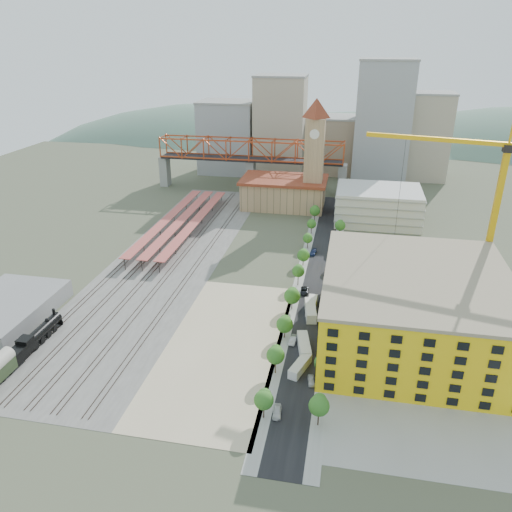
% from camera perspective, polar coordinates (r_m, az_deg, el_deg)
% --- Properties ---
extents(ground, '(400.00, 400.00, 0.00)m').
position_cam_1_polar(ground, '(153.07, 0.67, -3.86)').
color(ground, '#474C38').
rests_on(ground, ground).
extents(ballast_strip, '(36.00, 165.00, 0.06)m').
position_cam_1_polar(ballast_strip, '(177.30, -9.81, -0.18)').
color(ballast_strip, '#605E59').
rests_on(ballast_strip, ground).
extents(dirt_lot, '(28.00, 67.00, 0.06)m').
position_cam_1_polar(dirt_lot, '(127.39, -3.74, -10.17)').
color(dirt_lot, tan).
rests_on(dirt_lot, ground).
extents(street_asphalt, '(12.00, 170.00, 0.06)m').
position_cam_1_polar(street_asphalt, '(164.72, 7.11, -1.94)').
color(street_asphalt, black).
rests_on(street_asphalt, ground).
extents(sidewalk_west, '(3.00, 170.00, 0.04)m').
position_cam_1_polar(sidewalk_west, '(165.09, 5.20, -1.79)').
color(sidewalk_west, gray).
rests_on(sidewalk_west, ground).
extents(sidewalk_east, '(3.00, 170.00, 0.04)m').
position_cam_1_polar(sidewalk_east, '(164.54, 9.01, -2.09)').
color(sidewalk_east, gray).
rests_on(sidewalk_east, ground).
extents(construction_pad, '(50.00, 90.00, 0.06)m').
position_cam_1_polar(construction_pad, '(135.43, 18.37, -9.23)').
color(construction_pad, gray).
rests_on(construction_pad, ground).
extents(rail_tracks, '(26.56, 160.00, 0.18)m').
position_cam_1_polar(rail_tracks, '(177.87, -10.35, -0.09)').
color(rail_tracks, '#382B23').
rests_on(rail_tracks, ground).
extents(platform_canopies, '(16.00, 80.00, 4.12)m').
position_cam_1_polar(platform_canopies, '(201.40, -8.54, 4.10)').
color(platform_canopies, '#B35145').
rests_on(platform_canopies, ground).
extents(station_hall, '(38.00, 24.00, 13.10)m').
position_cam_1_polar(station_hall, '(226.66, 3.21, 7.29)').
color(station_hall, tan).
rests_on(station_hall, ground).
extents(clock_tower, '(12.00, 12.00, 52.00)m').
position_cam_1_polar(clock_tower, '(218.10, 6.73, 12.47)').
color(clock_tower, tan).
rests_on(clock_tower, ground).
extents(parking_garage, '(34.00, 26.00, 14.00)m').
position_cam_1_polar(parking_garage, '(213.54, 13.75, 5.67)').
color(parking_garage, silver).
rests_on(parking_garage, ground).
extents(truss_bridge, '(94.00, 9.60, 25.60)m').
position_cam_1_polar(truss_bridge, '(248.89, -0.62, 11.73)').
color(truss_bridge, gray).
rests_on(truss_bridge, ground).
extents(construction_building, '(44.60, 50.60, 18.80)m').
position_cam_1_polar(construction_building, '(130.30, 17.59, -5.69)').
color(construction_building, yellow).
rests_on(construction_building, ground).
extents(warehouse, '(22.00, 32.00, 5.00)m').
position_cam_1_polar(warehouse, '(153.39, -26.76, -5.55)').
color(warehouse, gray).
rests_on(warehouse, ground).
extents(street_trees, '(15.40, 124.40, 8.00)m').
position_cam_1_polar(street_trees, '(155.79, 6.81, -3.52)').
color(street_trees, '#27621D').
rests_on(street_trees, ground).
extents(skyline, '(133.00, 46.00, 60.00)m').
position_cam_1_polar(skyline, '(280.33, 7.67, 13.72)').
color(skyline, '#9EA0A3').
rests_on(skyline, ground).
extents(distant_hills, '(647.00, 264.00, 227.00)m').
position_cam_1_polar(distant_hills, '(421.74, 13.17, 2.28)').
color(distant_hills, '#4C6B59').
rests_on(distant_hills, ground).
extents(locomotive, '(3.09, 23.85, 5.96)m').
position_cam_1_polar(locomotive, '(137.28, -23.94, -8.62)').
color(locomotive, black).
rests_on(locomotive, ground).
extents(tower_crane, '(48.98, 13.15, 53.28)m').
position_cam_1_polar(tower_crane, '(149.47, 24.75, 6.80)').
color(tower_crane, '#E7AA0F').
rests_on(tower_crane, ground).
extents(site_trailer_a, '(4.88, 8.90, 2.36)m').
position_cam_1_polar(site_trailer_a, '(118.63, 5.07, -12.44)').
color(site_trailer_a, silver).
rests_on(site_trailer_a, ground).
extents(site_trailer_b, '(4.63, 10.23, 2.71)m').
position_cam_1_polar(site_trailer_b, '(125.25, 5.50, -10.17)').
color(site_trailer_b, silver).
rests_on(site_trailer_b, ground).
extents(site_trailer_c, '(4.24, 10.58, 2.82)m').
position_cam_1_polar(site_trailer_c, '(139.97, 6.25, -6.21)').
color(site_trailer_c, silver).
rests_on(site_trailer_c, ground).
extents(site_trailer_d, '(2.67, 9.26, 2.52)m').
position_cam_1_polar(site_trailer_d, '(142.78, 6.36, -5.64)').
color(site_trailer_d, silver).
rests_on(site_trailer_d, ground).
extents(car_0, '(2.21, 4.58, 1.51)m').
position_cam_1_polar(car_0, '(107.01, 2.41, -17.36)').
color(car_0, silver).
rests_on(car_0, ground).
extents(car_1, '(2.08, 4.66, 1.49)m').
position_cam_1_polar(car_1, '(128.23, 4.27, -9.55)').
color(car_1, '#A3A1A7').
rests_on(car_1, ground).
extents(car_2, '(2.49, 5.01, 1.37)m').
position_cam_1_polar(car_2, '(151.56, 5.55, -3.99)').
color(car_2, black).
rests_on(car_2, ground).
extents(car_3, '(2.57, 5.15, 1.44)m').
position_cam_1_polar(car_3, '(178.21, 6.54, 0.40)').
color(car_3, '#1A274E').
rests_on(car_3, ground).
extents(car_4, '(2.16, 4.02, 1.30)m').
position_cam_1_polar(car_4, '(115.48, 6.34, -13.98)').
color(car_4, silver).
rests_on(car_4, ground).
extents(car_5, '(1.71, 4.29, 1.39)m').
position_cam_1_polar(car_5, '(140.74, 7.48, -6.43)').
color(car_5, gray).
rests_on(car_5, ground).
extents(car_6, '(2.45, 5.23, 1.45)m').
position_cam_1_polar(car_6, '(145.83, 7.65, -5.28)').
color(car_6, black).
rests_on(car_6, ground).
extents(car_7, '(2.18, 5.08, 1.46)m').
position_cam_1_polar(car_7, '(191.89, 8.72, 2.03)').
color(car_7, navy).
rests_on(car_7, ground).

